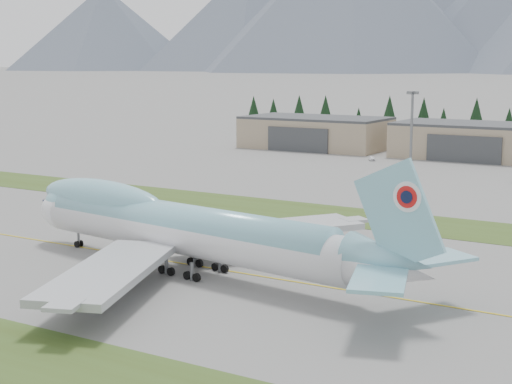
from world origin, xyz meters
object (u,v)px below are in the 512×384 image
Objects in this scene: hangar_center at (476,141)px; boeing_747_freighter at (184,228)px; hangar_left at (316,133)px; service_vehicle_a at (372,161)px.

boeing_747_freighter is at bearing -89.49° from hangar_center.
hangar_left is 37.61m from service_vehicle_a.
boeing_747_freighter reaches higher than hangar_center.
boeing_747_freighter reaches higher than hangar_left.
boeing_747_freighter is 133.85m from service_vehicle_a.
hangar_left is (-56.37, 153.10, -0.81)m from boeing_747_freighter.
boeing_747_freighter is 18.32× the size of service_vehicle_a.
hangar_center is (55.00, 0.00, 0.00)m from hangar_left.
hangar_left is at bearing 111.74° from service_vehicle_a.
hangar_left is 55.00m from hangar_center.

